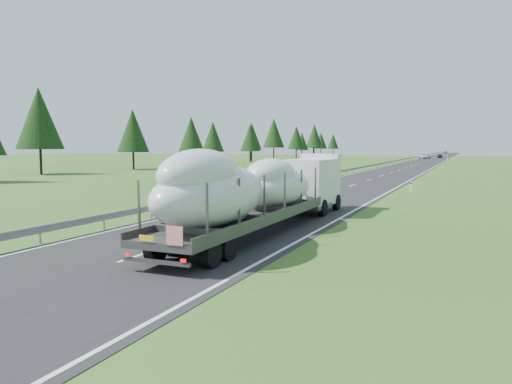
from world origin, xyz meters
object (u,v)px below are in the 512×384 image
at_px(distant_car_dark, 440,156).
at_px(distant_car_blue, 446,152).
at_px(highway_sign, 447,159).
at_px(distant_van, 425,156).
at_px(boat_truck, 262,188).

height_order(distant_car_dark, distant_car_blue, distant_car_dark).
relative_size(highway_sign, distant_car_blue, 0.65).
height_order(distant_van, distant_car_blue, distant_van).
relative_size(highway_sign, distant_car_dark, 0.66).
height_order(boat_truck, distant_car_dark, boat_truck).
relative_size(boat_truck, distant_car_dark, 4.90).
bearing_deg(distant_car_dark, distant_van, -108.48).
distance_m(distant_van, distant_car_blue, 119.89).
distance_m(boat_truck, distant_car_blue, 262.88).
relative_size(highway_sign, boat_truck, 0.13).
relative_size(distant_van, distant_car_blue, 1.48).
xyz_separation_m(distant_van, distant_car_dark, (3.68, 14.20, -0.15)).
xyz_separation_m(highway_sign, distant_car_dark, (-5.99, 83.39, -1.13)).
height_order(highway_sign, distant_car_dark, highway_sign).
bearing_deg(distant_car_blue, distant_car_dark, -90.87).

